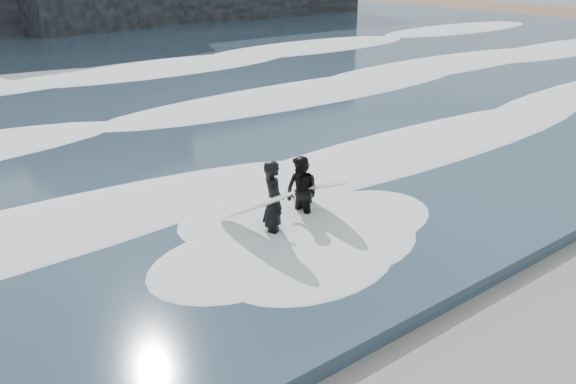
% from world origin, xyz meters
% --- Properties ---
extents(sea, '(90.00, 52.00, 0.30)m').
position_xyz_m(sea, '(0.00, 29.00, 0.15)').
color(sea, '#293B4D').
rests_on(sea, ground).
extents(foam_near, '(60.00, 3.20, 0.20)m').
position_xyz_m(foam_near, '(0.00, 9.00, 0.40)').
color(foam_near, white).
rests_on(foam_near, sea).
extents(foam_mid, '(60.00, 4.00, 0.24)m').
position_xyz_m(foam_mid, '(0.00, 16.00, 0.42)').
color(foam_mid, white).
rests_on(foam_mid, sea).
extents(foam_far, '(60.00, 4.80, 0.30)m').
position_xyz_m(foam_far, '(0.00, 25.00, 0.45)').
color(foam_far, white).
rests_on(foam_far, sea).
extents(surfer_left, '(1.25, 2.10, 1.82)m').
position_xyz_m(surfer_left, '(-0.43, 6.70, 0.92)').
color(surfer_left, black).
rests_on(surfer_left, ground).
extents(surfer_right, '(1.15, 2.09, 1.62)m').
position_xyz_m(surfer_right, '(0.65, 6.95, 0.82)').
color(surfer_right, black).
rests_on(surfer_right, ground).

